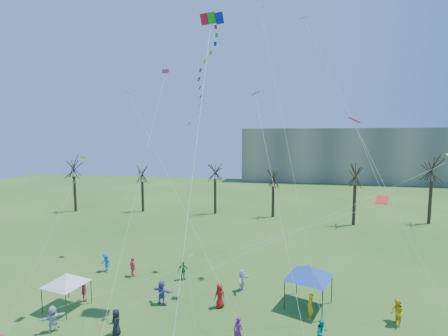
% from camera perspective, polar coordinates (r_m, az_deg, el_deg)
% --- Properties ---
extents(distant_building, '(60.00, 14.00, 15.00)m').
position_cam_1_polar(distant_building, '(96.60, 21.79, 2.24)').
color(distant_building, gray).
rests_on(distant_building, ground).
extents(bare_tree_row, '(69.79, 8.40, 9.88)m').
position_cam_1_polar(bare_tree_row, '(48.72, 11.73, -1.68)').
color(bare_tree_row, black).
rests_on(bare_tree_row, ground).
extents(big_box_kite, '(2.03, 7.82, 23.29)m').
position_cam_1_polar(big_box_kite, '(22.86, -3.10, 16.29)').
color(big_box_kite, red).
rests_on(big_box_kite, ground).
extents(canopy_tent_white, '(3.55, 3.55, 2.70)m').
position_cam_1_polar(canopy_tent_white, '(27.25, -26.88, -17.60)').
color(canopy_tent_white, '#3F3F44').
rests_on(canopy_tent_white, ground).
extents(canopy_tent_blue, '(3.98, 3.98, 3.20)m').
position_cam_1_polar(canopy_tent_blue, '(25.47, 15.29, -17.82)').
color(canopy_tent_blue, '#3F3F44').
rests_on(canopy_tent_blue, ground).
extents(festival_crowd, '(26.36, 14.39, 1.85)m').
position_cam_1_polar(festival_crowd, '(23.60, -4.36, -24.64)').
color(festival_crowd, red).
rests_on(festival_crowd, ground).
extents(small_kites_aloft, '(28.97, 17.40, 33.14)m').
position_cam_1_polar(small_kites_aloft, '(23.53, 6.20, 8.01)').
color(small_kites_aloft, '#FFB50D').
rests_on(small_kites_aloft, ground).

